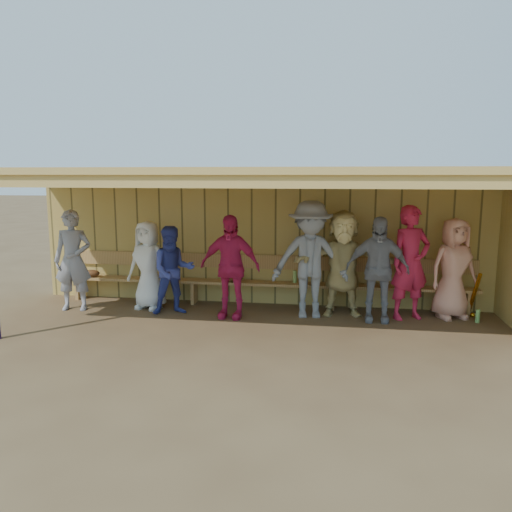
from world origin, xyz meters
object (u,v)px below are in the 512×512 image
Objects in this scene: player_f at (343,263)px; player_c at (173,270)px; player_g at (410,263)px; bench at (262,277)px; player_b at (148,265)px; player_h at (453,268)px; player_e at (310,260)px; player_extra at (377,269)px; player_a at (73,260)px; player_d at (230,267)px.

player_c is at bearing -177.05° from player_f.
bench is at bearing 145.23° from player_g.
player_h reaches higher than player_b.
player_g is at bearing 12.38° from player_b.
player_e is at bearing 167.03° from player_h.
player_e is 1.11m from player_extra.
player_f is at bearing 13.37° from player_b.
player_b is at bearing 178.79° from player_extra.
player_a reaches higher than player_d.
player_a is at bearing 175.42° from player_e.
player_h is at bearing -5.32° from bench.
player_g is at bearing -10.74° from bench.
player_f is at bearing 18.25° from player_d.
player_g reaches higher than player_h.
player_g is at bearing -19.91° from player_c.
player_e is 1.09× the size of player_f.
player_c is at bearing -177.09° from player_extra.
player_g reaches higher than player_extra.
player_b reaches higher than player_c.
player_a is 4.75m from player_f.
player_extra is (-0.55, -0.22, -0.08)m from player_g.
player_g is 0.60m from player_extra.
player_a is 5.28m from player_extra.
player_f is (0.55, 0.19, -0.08)m from player_e.
player_f is 0.24× the size of bench.
player_e is 2.41m from player_h.
player_d is 0.96× the size of player_f.
player_f is (2.90, 0.37, 0.14)m from player_c.
player_f is at bearing -17.26° from player_c.
player_d is 1.93m from player_f.
player_e is 1.66m from player_g.
bench is (3.28, 0.83, -0.37)m from player_a.
player_d is at bearing 163.43° from player_g.
player_b is 5.28m from player_h.
player_a is at bearing 159.33° from player_g.
player_g is at bearing -6.74° from player_f.
player_extra is at bearing 9.36° from player_b.
player_h is (0.73, 0.18, -0.11)m from player_g.
player_c is 0.88× the size of player_extra.
player_e is 0.26× the size of bench.
player_c is at bearing 177.01° from player_e.
player_e reaches higher than player_h.
bench is at bearing 5.25° from player_a.
player_h is (2.38, 0.33, -0.14)m from player_e.
player_h is at bearing 18.33° from player_extra.
player_a reaches higher than bench.
bench is at bearing 158.92° from player_f.
player_f is (4.73, 0.39, 0.01)m from player_a.
player_extra reaches higher than player_h.
player_e reaches higher than player_a.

